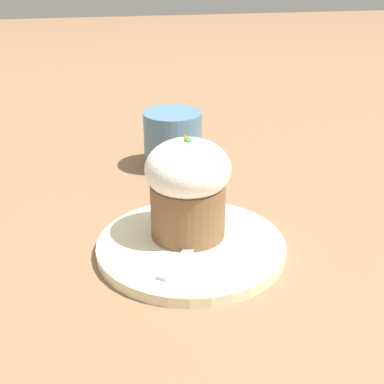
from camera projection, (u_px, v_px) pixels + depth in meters
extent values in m
plane|color=#846042|center=(191.00, 251.00, 0.58)|extent=(4.00, 4.00, 0.00)
cylinder|color=beige|center=(191.00, 246.00, 0.57)|extent=(0.20, 0.20, 0.01)
cylinder|color=brown|center=(192.00, 209.00, 0.58)|extent=(0.08, 0.08, 0.06)
ellipsoid|color=white|center=(192.00, 168.00, 0.56)|extent=(0.09, 0.09, 0.06)
cone|color=orange|center=(190.00, 138.00, 0.55)|extent=(0.02, 0.01, 0.01)
sphere|color=green|center=(193.00, 142.00, 0.54)|extent=(0.01, 0.01, 0.01)
cube|color=#B7B7BC|center=(179.00, 261.00, 0.53)|extent=(0.06, 0.05, 0.00)
ellipsoid|color=#B7B7BC|center=(201.00, 238.00, 0.57)|extent=(0.06, 0.05, 0.01)
cylinder|color=teal|center=(173.00, 140.00, 0.78)|extent=(0.08, 0.08, 0.08)
torus|color=teal|center=(168.00, 130.00, 0.82)|extent=(0.06, 0.01, 0.06)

